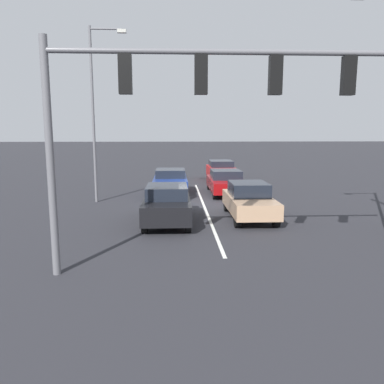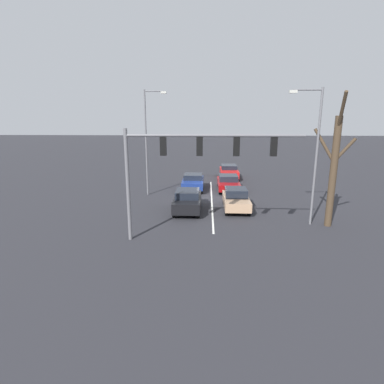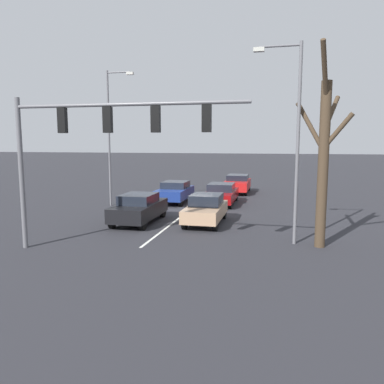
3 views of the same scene
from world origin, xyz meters
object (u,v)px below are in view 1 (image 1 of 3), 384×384
Objects in this scene: car_red_leftlane_third at (221,170)px; traffic_signal_gantry at (178,96)px; street_lamp_right_shoulder at (96,105)px; car_maroon_leftlane_second at (226,182)px; car_tan_leftlane_front at (249,200)px; car_navy_midlane_second at (170,181)px; car_black_midlane_front at (167,203)px.

car_red_leftlane_third is 19.29m from traffic_signal_gantry.
street_lamp_right_shoulder is (7.54, 8.33, 4.27)m from car_red_leftlane_third.
car_red_leftlane_third is (-0.48, -6.08, 0.07)m from car_maroon_leftlane_second.
car_navy_midlane_second is (3.45, -6.30, 0.01)m from car_tan_leftlane_front.
car_tan_leftlane_front is 0.96× the size of car_red_leftlane_third.
car_tan_leftlane_front reaches higher than car_red_leftlane_third.
traffic_signal_gantry is at bearing 76.67° from car_maroon_leftlane_second.
car_maroon_leftlane_second is 6.10m from car_red_leftlane_third.
car_maroon_leftlane_second is (0.13, -6.38, -0.05)m from car_tan_leftlane_front.
car_navy_midlane_second is at bearing 58.31° from car_red_leftlane_third.
street_lamp_right_shoulder reaches higher than traffic_signal_gantry.
car_navy_midlane_second is at bearing -149.86° from street_lamp_right_shoulder.
car_maroon_leftlane_second is 1.06× the size of car_red_leftlane_third.
street_lamp_right_shoulder reaches higher than car_maroon_leftlane_second.
street_lamp_right_shoulder is at bearing -68.30° from traffic_signal_gantry.
street_lamp_right_shoulder is at bearing 47.84° from car_red_leftlane_third.
car_red_leftlane_third is 12.02m from street_lamp_right_shoulder.
traffic_signal_gantry is 1.03× the size of street_lamp_right_shoulder.
car_red_leftlane_third is (-3.87, -13.04, 0.01)m from car_black_midlane_front.
street_lamp_right_shoulder is (7.19, -4.13, 4.29)m from car_tan_leftlane_front.
traffic_signal_gantry is (3.10, 6.14, 3.79)m from car_tan_leftlane_front.
car_tan_leftlane_front is at bearing -116.77° from traffic_signal_gantry.
car_navy_midlane_second is at bearing -90.58° from car_black_midlane_front.
car_tan_leftlane_front is at bearing 118.70° from car_navy_midlane_second.
traffic_signal_gantry reaches higher than car_red_leftlane_third.
car_red_leftlane_third is (-0.35, -12.46, 0.02)m from car_tan_leftlane_front.
car_navy_midlane_second is (-0.07, -6.89, 0.00)m from car_black_midlane_front.
car_red_leftlane_third reaches higher than car_maroon_leftlane_second.
car_tan_leftlane_front is 0.90× the size of car_maroon_leftlane_second.
car_black_midlane_front is 13.60m from car_red_leftlane_third.
car_navy_midlane_second is 0.95× the size of car_red_leftlane_third.
traffic_signal_gantry is (2.97, 12.52, 3.84)m from car_maroon_leftlane_second.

